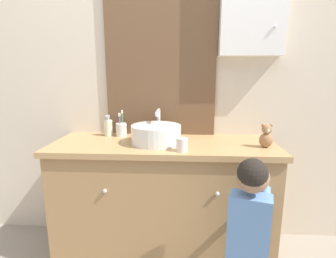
# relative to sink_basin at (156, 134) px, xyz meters

# --- Properties ---
(wall_back) EXTENTS (3.20, 0.18, 2.50)m
(wall_back) POSITION_rel_sink_basin_xyz_m (0.07, 0.29, 0.43)
(wall_back) COLOR beige
(wall_back) RESTS_ON ground_plane
(vanity_counter) EXTENTS (1.41, 0.51, 0.79)m
(vanity_counter) POSITION_rel_sink_basin_xyz_m (0.04, 0.01, -0.45)
(vanity_counter) COLOR #A37A4C
(vanity_counter) RESTS_ON ground_plane
(sink_basin) EXTENTS (0.31, 0.36, 0.20)m
(sink_basin) POSITION_rel_sink_basin_xyz_m (0.00, 0.00, 0.00)
(sink_basin) COLOR white
(sink_basin) RESTS_ON vanity_counter
(toothbrush_holder) EXTENTS (0.07, 0.07, 0.18)m
(toothbrush_holder) POSITION_rel_sink_basin_xyz_m (-0.26, 0.17, -0.01)
(toothbrush_holder) COLOR silver
(toothbrush_holder) RESTS_ON vanity_counter
(soap_dispenser) EXTENTS (0.06, 0.06, 0.15)m
(soap_dispenser) POSITION_rel_sink_basin_xyz_m (-0.36, 0.18, -0.00)
(soap_dispenser) COLOR beige
(soap_dispenser) RESTS_ON vanity_counter
(child_figure) EXTENTS (0.29, 0.38, 0.85)m
(child_figure) POSITION_rel_sink_basin_xyz_m (0.50, -0.43, -0.35)
(child_figure) COLOR slate
(child_figure) RESTS_ON ground_plane
(teddy_bear) EXTENTS (0.08, 0.07, 0.14)m
(teddy_bear) POSITION_rel_sink_basin_xyz_m (0.66, -0.06, 0.01)
(teddy_bear) COLOR #9E7047
(teddy_bear) RESTS_ON vanity_counter
(drinking_cup) EXTENTS (0.07, 0.07, 0.08)m
(drinking_cup) POSITION_rel_sink_basin_xyz_m (0.16, -0.17, -0.02)
(drinking_cup) COLOR silver
(drinking_cup) RESTS_ON vanity_counter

